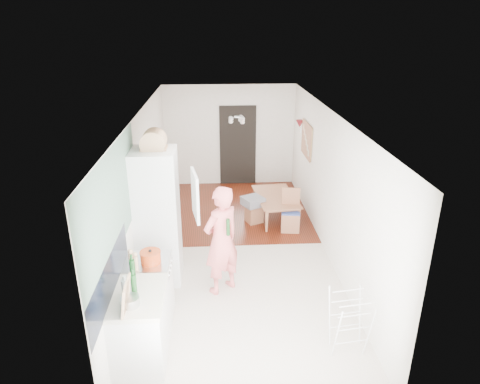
{
  "coord_description": "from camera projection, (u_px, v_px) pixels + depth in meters",
  "views": [
    {
      "loc": [
        -0.35,
        -6.8,
        3.88
      ],
      "look_at": [
        0.06,
        0.2,
        1.07
      ],
      "focal_mm": 32.0,
      "sensor_mm": 36.0,
      "label": 1
    }
  ],
  "objects": [
    {
      "name": "pinboard",
      "position": [
        307.0,
        140.0,
        9.03
      ],
      "size": [
        0.03,
        0.9,
        0.7
      ],
      "primitive_type": "cube",
      "color": "tan",
      "rests_on": "room_shell"
    },
    {
      "name": "fridge_door",
      "position": [
        195.0,
        195.0,
        6.15
      ],
      "size": [
        0.14,
        0.56,
        0.7
      ],
      "primitive_type": "cube",
      "rotation": [
        0.0,
        0.0,
        -1.4
      ],
      "color": "silver",
      "rests_on": "room_shell"
    },
    {
      "name": "held_bottle",
      "position": [
        228.0,
        227.0,
        6.08
      ],
      "size": [
        0.05,
        0.05,
        0.25
      ],
      "primitive_type": "cylinder",
      "color": "#154019",
      "rests_on": "person"
    },
    {
      "name": "base_cabinet",
      "position": [
        141.0,
        328.0,
        5.17
      ],
      "size": [
        0.6,
        0.9,
        0.86
      ],
      "primitive_type": "cube",
      "color": "silver",
      "rests_on": "room_shell"
    },
    {
      "name": "cooker_top",
      "position": [
        147.0,
        262.0,
        5.69
      ],
      "size": [
        0.6,
        0.6,
        0.04
      ],
      "primitive_type": "cube",
      "color": "#B7B7B9",
      "rests_on": "room_shell"
    },
    {
      "name": "bottle_b",
      "position": [
        133.0,
        271.0,
        5.17
      ],
      "size": [
        0.07,
        0.07,
        0.3
      ],
      "primitive_type": "cylinder",
      "rotation": [
        0.0,
        0.0,
        0.08
      ],
      "color": "#154019",
      "rests_on": "worktop"
    },
    {
      "name": "pinboard_frame",
      "position": [
        306.0,
        140.0,
        9.03
      ],
      "size": [
        0.0,
        0.94,
        0.74
      ],
      "primitive_type": "cube",
      "color": "#9F6242",
      "rests_on": "room_shell"
    },
    {
      "name": "room_shell",
      "position": [
        237.0,
        187.0,
        7.3
      ],
      "size": [
        3.2,
        7.0,
        2.5
      ],
      "primitive_type": null,
      "color": "white",
      "rests_on": "ground"
    },
    {
      "name": "fridge_interior",
      "position": [
        176.0,
        188.0,
        6.41
      ],
      "size": [
        0.02,
        0.52,
        0.66
      ],
      "primitive_type": "cube",
      "color": "white",
      "rests_on": "room_shell"
    },
    {
      "name": "pepper_mill_back",
      "position": [
        136.0,
        263.0,
        5.43
      ],
      "size": [
        0.06,
        0.06,
        0.2
      ],
      "primitive_type": "cylinder",
      "rotation": [
        0.0,
        0.0,
        -0.16
      ],
      "color": "tan",
      "rests_on": "worktop"
    },
    {
      "name": "dining_chair",
      "position": [
        291.0,
        211.0,
        8.38
      ],
      "size": [
        0.4,
        0.4,
        0.84
      ],
      "primitive_type": null,
      "rotation": [
        0.0,
        0.0,
        -0.14
      ],
      "color": "#9F6242",
      "rests_on": "floor"
    },
    {
      "name": "person",
      "position": [
        221.0,
        231.0,
        6.28
      ],
      "size": [
        0.88,
        0.84,
        2.02
      ],
      "primitive_type": "imported",
      "rotation": [
        0.0,
        0.0,
        3.82
      ],
      "color": "#E96A6A",
      "rests_on": "floor"
    },
    {
      "name": "doorway_recess",
      "position": [
        238.0,
        146.0,
        10.63
      ],
      "size": [
        0.9,
        0.04,
        2.0
      ],
      "primitive_type": "cube",
      "color": "black",
      "rests_on": "room_shell"
    },
    {
      "name": "bread_bin",
      "position": [
        154.0,
        142.0,
        6.2
      ],
      "size": [
        0.43,
        0.42,
        0.2
      ],
      "primitive_type": null,
      "rotation": [
        0.0,
        0.0,
        -0.16
      ],
      "color": "tan",
      "rests_on": "fridge_housing"
    },
    {
      "name": "pepper_mill_front",
      "position": [
        131.0,
        262.0,
        5.42
      ],
      "size": [
        0.08,
        0.08,
        0.23
      ],
      "primitive_type": "cylinder",
      "rotation": [
        0.0,
        0.0,
        0.28
      ],
      "color": "tan",
      "rests_on": "worktop"
    },
    {
      "name": "range_cooker",
      "position": [
        149.0,
        291.0,
        5.86
      ],
      "size": [
        0.6,
        0.6,
        0.88
      ],
      "primitive_type": "cube",
      "color": "silver",
      "rests_on": "room_shell"
    },
    {
      "name": "bottle_c",
      "position": [
        125.0,
        287.0,
        4.94
      ],
      "size": [
        0.1,
        0.1,
        0.2
      ],
      "primitive_type": "cylinder",
      "rotation": [
        0.0,
        0.0,
        -0.25
      ],
      "color": "beige",
      "rests_on": "worktop"
    },
    {
      "name": "steel_pan",
      "position": [
        130.0,
        301.0,
        4.77
      ],
      "size": [
        0.27,
        0.27,
        0.11
      ],
      "primitive_type": "cylinder",
      "rotation": [
        0.0,
        0.0,
        0.34
      ],
      "color": "#B7B7B9",
      "rests_on": "worktop"
    },
    {
      "name": "sage_wall_panel",
      "position": [
        114.0,
        203.0,
        5.13
      ],
      "size": [
        0.02,
        3.0,
        1.3
      ],
      "primitive_type": "cube",
      "color": "slate",
      "rests_on": "room_shell"
    },
    {
      "name": "grey_drape",
      "position": [
        253.0,
        201.0,
        8.69
      ],
      "size": [
        0.52,
        0.52,
        0.17
      ],
      "primitive_type": "cube",
      "rotation": [
        0.0,
        0.0,
        0.48
      ],
      "color": "slate",
      "rests_on": "stool"
    },
    {
      "name": "stool",
      "position": [
        254.0,
        213.0,
        8.81
      ],
      "size": [
        0.39,
        0.39,
        0.39
      ],
      "primitive_type": null,
      "rotation": [
        0.0,
        0.0,
        0.39
      ],
      "color": "#9F6242",
      "rests_on": "floor"
    },
    {
      "name": "floor",
      "position": [
        237.0,
        251.0,
        7.76
      ],
      "size": [
        3.2,
        7.0,
        0.01
      ],
      "primitive_type": "cube",
      "color": "beige",
      "rests_on": "ground"
    },
    {
      "name": "worktop",
      "position": [
        138.0,
        296.0,
        5.0
      ],
      "size": [
        0.62,
        0.92,
        0.06
      ],
      "primitive_type": "cube",
      "color": "silver",
      "rests_on": "room_shell"
    },
    {
      "name": "tile_splashback",
      "position": [
        110.0,
        278.0,
        4.88
      ],
      "size": [
        0.02,
        1.9,
        0.5
      ],
      "primitive_type": "cube",
      "color": "black",
      "rests_on": "room_shell"
    },
    {
      "name": "chopping_boards",
      "position": [
        126.0,
        297.0,
        4.62
      ],
      "size": [
        0.06,
        0.29,
        0.39
      ],
      "primitive_type": null,
      "rotation": [
        0.0,
        0.0,
        0.08
      ],
      "color": "tan",
      "rests_on": "worktop"
    },
    {
      "name": "wall_sconce",
      "position": [
        300.0,
        124.0,
        9.56
      ],
      "size": [
        0.18,
        0.18,
        0.16
      ],
      "primitive_type": "cone",
      "color": "maroon",
      "rests_on": "room_shell"
    },
    {
      "name": "wood_floor_overlay",
      "position": [
        233.0,
        209.0,
        9.47
      ],
      "size": [
        3.2,
        3.3,
        0.01
      ],
      "primitive_type": "cube",
      "color": "#621C0F",
      "rests_on": "room_shell"
    },
    {
      "name": "drying_rack",
      "position": [
        349.0,
        323.0,
        5.29
      ],
      "size": [
        0.46,
        0.42,
        0.81
      ],
      "primitive_type": null,
      "rotation": [
        0.0,
        0.0,
        0.13
      ],
      "color": "silver",
      "rests_on": "floor"
    },
    {
      "name": "fridge_housing",
      "position": [
        157.0,
        217.0,
        6.57
      ],
      "size": [
        0.66,
        0.66,
        2.15
      ],
      "primitive_type": "cube",
      "color": "silver",
      "rests_on": "room_shell"
    },
    {
      "name": "red_casserole",
      "position": [
        151.0,
        257.0,
        5.61
      ],
      "size": [
        0.3,
        0.3,
        0.16
      ],
      "primitive_type": "cylinder",
      "rotation": [
        0.0,
        0.0,
        0.08
      ],
      "color": "#BD3B13",
      "rests_on": "cooker_top"
    },
    {
      "name": "dining_table",
      "position": [
        277.0,
        209.0,
        9.01
      ],
      "size": [
        0.77,
        1.25,
        0.42
      ],
      "primitive_type": "imported",
      "rotation": [
        0.0,
        0.0,
        1.66
      ],
      "color": "#9F6242",
      "rests_on": "floor"
    },
    {
      "name": "bottle_a",
      "position": [
        134.0,
        285.0,
        4.91
      ],
      "size": [
        0.07,
        0.07,
        0.28
      ],
      "primitive_type": "cylinder",
      "rotation": [
        0.0,
        0.0,
        -0.14
      ],
      "color": "#154019",
      "rests_on": "worktop"
    }
  ]
}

